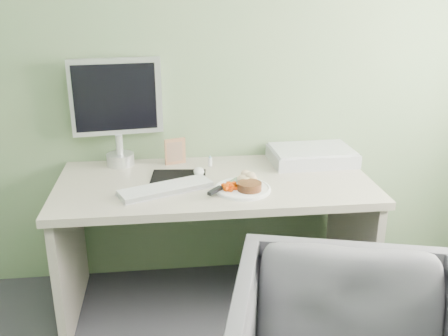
{
  "coord_description": "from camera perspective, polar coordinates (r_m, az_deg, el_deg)",
  "views": [
    {
      "loc": [
        -0.23,
        -0.74,
        1.66
      ],
      "look_at": [
        0.03,
        1.5,
        0.84
      ],
      "focal_mm": 40.0,
      "sensor_mm": 36.0,
      "label": 1
    }
  ],
  "objects": [
    {
      "name": "scanner",
      "position": [
        2.84,
        9.99,
        1.35
      ],
      "size": [
        0.47,
        0.32,
        0.07
      ],
      "primitive_type": "cube",
      "rotation": [
        0.0,
        0.0,
        0.04
      ],
      "color": "#ADAFB5",
      "rests_on": "desk"
    },
    {
      "name": "carrot_heap",
      "position": [
        2.38,
        0.75,
        -2.03
      ],
      "size": [
        0.08,
        0.07,
        0.05
      ],
      "primitive_type": "cube",
      "rotation": [
        0.0,
        0.0,
        -0.22
      ],
      "color": "#E34304",
      "rests_on": "plate"
    },
    {
      "name": "desk",
      "position": [
        2.62,
        -1.05,
        -5.13
      ],
      "size": [
        1.6,
        0.75,
        0.73
      ],
      "color": "beige",
      "rests_on": "floor"
    },
    {
      "name": "plate",
      "position": [
        2.42,
        2.15,
        -2.42
      ],
      "size": [
        0.27,
        0.27,
        0.01
      ],
      "primitive_type": "cylinder",
      "color": "white",
      "rests_on": "desk"
    },
    {
      "name": "potato_pile",
      "position": [
        2.47,
        2.81,
        -0.97
      ],
      "size": [
        0.14,
        0.11,
        0.07
      ],
      "primitive_type": "ellipsoid",
      "rotation": [
        0.0,
        0.0,
        -0.25
      ],
      "color": "tan",
      "rests_on": "plate"
    },
    {
      "name": "steak",
      "position": [
        2.39,
        2.93,
        -2.1
      ],
      "size": [
        0.13,
        0.13,
        0.04
      ],
      "primitive_type": "cylinder",
      "rotation": [
        0.0,
        0.0,
        -0.12
      ],
      "color": "black",
      "rests_on": "plate"
    },
    {
      "name": "eyedrop_bottle",
      "position": [
        2.74,
        -1.6,
        0.8
      ],
      "size": [
        0.02,
        0.02,
        0.06
      ],
      "color": "white",
      "rests_on": "desk"
    },
    {
      "name": "mousepad",
      "position": [
        2.58,
        -5.25,
        -1.14
      ],
      "size": [
        0.3,
        0.27,
        0.0
      ],
      "primitive_type": "cube",
      "rotation": [
        0.0,
        0.0,
        -0.1
      ],
      "color": "black",
      "rests_on": "desk"
    },
    {
      "name": "monitor",
      "position": [
        2.76,
        -12.16,
        6.94
      ],
      "size": [
        0.49,
        0.15,
        0.58
      ],
      "rotation": [
        0.0,
        0.0,
        0.12
      ],
      "color": "silver",
      "rests_on": "desk"
    },
    {
      "name": "photo_frame",
      "position": [
        2.77,
        -5.61,
        1.91
      ],
      "size": [
        0.12,
        0.05,
        0.15
      ],
      "primitive_type": "cube",
      "rotation": [
        0.0,
        0.0,
        0.29
      ],
      "color": "#976646",
      "rests_on": "desk"
    },
    {
      "name": "steak_knife",
      "position": [
        2.38,
        -0.48,
        -2.3
      ],
      "size": [
        0.18,
        0.21,
        0.02
      ],
      "rotation": [
        0.0,
        0.0,
        0.87
      ],
      "color": "silver",
      "rests_on": "plate"
    },
    {
      "name": "wall_back",
      "position": [
        2.76,
        -1.96,
        13.55
      ],
      "size": [
        3.5,
        0.0,
        3.5
      ],
      "primitive_type": "plane",
      "rotation": [
        1.57,
        0.0,
        0.0
      ],
      "color": "#6F825B",
      "rests_on": "floor"
    },
    {
      "name": "computer_mouse",
      "position": [
        2.62,
        -2.89,
        -0.41
      ],
      "size": [
        0.06,
        0.1,
        0.04
      ],
      "primitive_type": "ellipsoid",
      "rotation": [
        0.0,
        0.0,
        -0.03
      ],
      "color": "white",
      "rests_on": "desk"
    },
    {
      "name": "keyboard",
      "position": [
        2.43,
        -6.65,
        -2.29
      ],
      "size": [
        0.47,
        0.3,
        0.02
      ],
      "primitive_type": "cube",
      "rotation": [
        0.0,
        0.0,
        0.39
      ],
      "color": "white",
      "rests_on": "desk"
    }
  ]
}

